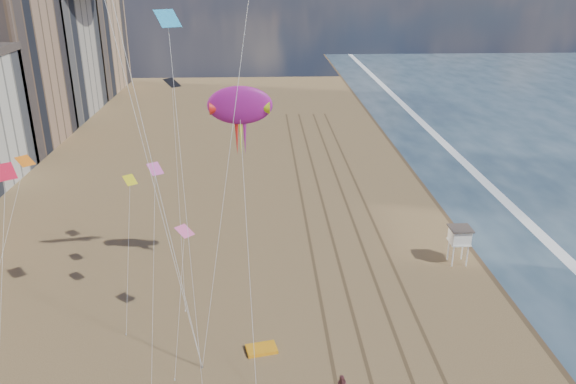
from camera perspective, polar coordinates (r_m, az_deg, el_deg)
The scene contains 7 objects.
wet_sand at distance 65.99m, azimuth 19.69°, elevation -2.81°, with size 260.00×260.00×0.00m, color #42301E.
foam at distance 67.69m, azimuth 22.99°, elevation -2.67°, with size 260.00×260.00×0.00m, color white.
tracks at distance 52.92m, azimuth 6.85°, elevation -7.84°, with size 7.68×120.00×0.01m.
lifeguard_stand at distance 54.81m, azimuth 17.04°, elevation -4.29°, with size 2.03×2.03×3.67m.
grounded_kite at distance 42.64m, azimuth -2.71°, elevation -15.65°, with size 2.21×1.40×0.25m, color orange.
show_kite at distance 44.98m, azimuth -4.91°, elevation 8.71°, with size 4.82×7.85×20.87m.
small_kites at distance 41.63m, azimuth -16.68°, elevation 5.19°, with size 14.44×13.81×15.89m.
Camera 1 is at (-5.88, -15.31, 26.01)m, focal length 35.00 mm.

